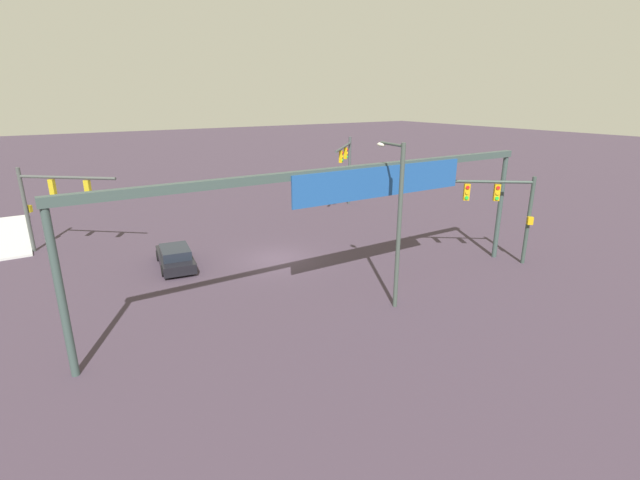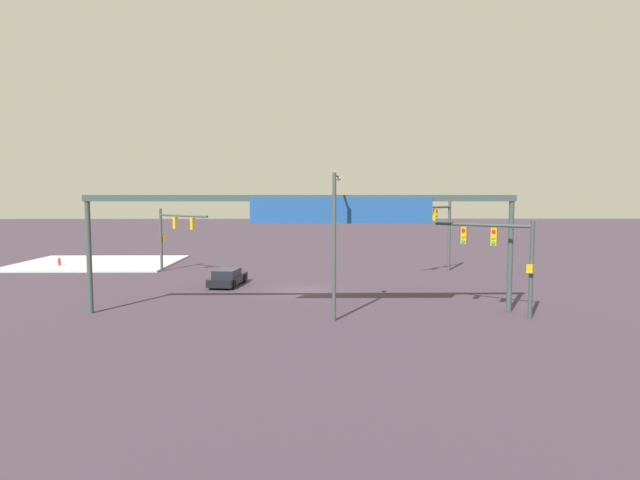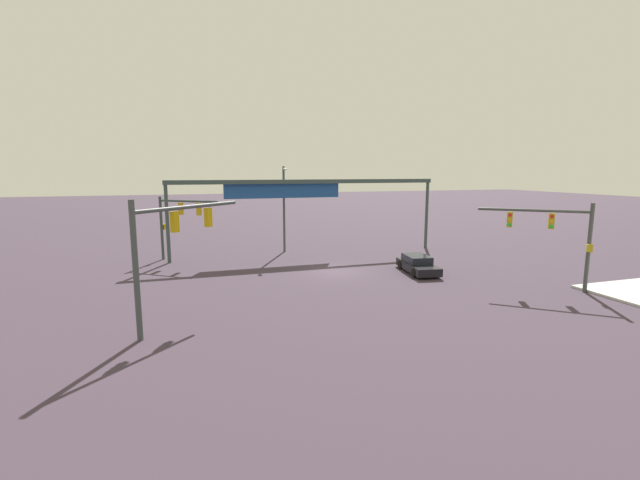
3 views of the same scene
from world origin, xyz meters
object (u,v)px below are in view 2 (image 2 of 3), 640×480
object	(u,v)px
traffic_signal_near_corner	(173,229)
sedan_car_approaching	(228,278)
fire_hydrant_on_curb	(59,262)
traffic_signal_opposite_side	(503,249)
traffic_signal_cross_street	(439,223)
streetlamp_curved_arm	(335,235)

from	to	relation	value
traffic_signal_near_corner	sedan_car_approaching	bearing A→B (deg)	-9.43
fire_hydrant_on_curb	traffic_signal_opposite_side	bearing A→B (deg)	149.23
sedan_car_approaching	fire_hydrant_on_curb	distance (m)	19.65
traffic_signal_opposite_side	traffic_signal_cross_street	distance (m)	15.89
traffic_signal_near_corner	traffic_signal_opposite_side	xyz separation A→B (m)	(-21.91, 16.16, -0.05)
traffic_signal_opposite_side	traffic_signal_cross_street	world-z (taller)	traffic_signal_cross_street
streetlamp_curved_arm	fire_hydrant_on_curb	xyz separation A→B (m)	(24.10, -20.69, -3.92)
traffic_signal_opposite_side	traffic_signal_cross_street	size ratio (longest dim) A/B	0.86
traffic_signal_cross_street	streetlamp_curved_arm	distance (m)	19.25
traffic_signal_cross_street	fire_hydrant_on_curb	xyz separation A→B (m)	(33.44, -3.87, -3.67)
traffic_signal_near_corner	traffic_signal_cross_street	distance (m)	22.20
traffic_signal_opposite_side	streetlamp_curved_arm	size ratio (longest dim) A/B	0.68
traffic_signal_near_corner	traffic_signal_cross_street	world-z (taller)	traffic_signal_cross_street
sedan_car_approaching	fire_hydrant_on_curb	world-z (taller)	sedan_car_approaching
streetlamp_curved_arm	sedan_car_approaching	xyz separation A→B (m)	(7.26, -10.57, -3.83)
traffic_signal_near_corner	fire_hydrant_on_curb	world-z (taller)	traffic_signal_near_corner
traffic_signal_opposite_side	fire_hydrant_on_curb	size ratio (longest dim) A/B	7.26
traffic_signal_near_corner	traffic_signal_opposite_side	size ratio (longest dim) A/B	1.04
sedan_car_approaching	traffic_signal_opposite_side	bearing A→B (deg)	-112.27
traffic_signal_near_corner	sedan_car_approaching	size ratio (longest dim) A/B	1.17
traffic_signal_cross_street	streetlamp_curved_arm	size ratio (longest dim) A/B	0.79
streetlamp_curved_arm	fire_hydrant_on_curb	distance (m)	32.01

